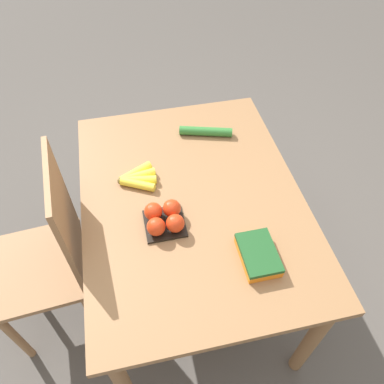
# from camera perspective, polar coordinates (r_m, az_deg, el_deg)

# --- Properties ---
(ground_plane) EXTENTS (12.00, 12.00, 0.00)m
(ground_plane) POSITION_cam_1_polar(r_m,az_deg,el_deg) (2.15, 0.00, -13.18)
(ground_plane) COLOR #4C4742
(dining_table) EXTENTS (1.20, 0.90, 0.73)m
(dining_table) POSITION_cam_1_polar(r_m,az_deg,el_deg) (1.62, 0.00, -3.00)
(dining_table) COLOR olive
(dining_table) RESTS_ON ground_plane
(chair) EXTENTS (0.45, 0.43, 1.00)m
(chair) POSITION_cam_1_polar(r_m,az_deg,el_deg) (1.73, -20.62, -9.17)
(chair) COLOR #8E6642
(chair) RESTS_ON ground_plane
(banana_bunch) EXTENTS (0.17, 0.16, 0.04)m
(banana_bunch) POSITION_cam_1_polar(r_m,az_deg,el_deg) (1.60, -8.39, 2.07)
(banana_bunch) COLOR brown
(banana_bunch) RESTS_ON dining_table
(tomato_pack) EXTENTS (0.15, 0.15, 0.08)m
(tomato_pack) POSITION_cam_1_polar(r_m,az_deg,el_deg) (1.42, -4.26, -4.00)
(tomato_pack) COLOR black
(tomato_pack) RESTS_ON dining_table
(carrot_bag) EXTENTS (0.18, 0.12, 0.05)m
(carrot_bag) POSITION_cam_1_polar(r_m,az_deg,el_deg) (1.37, 10.08, -9.32)
(carrot_bag) COLOR orange
(carrot_bag) RESTS_ON dining_table
(cucumber_near) EXTENTS (0.11, 0.25, 0.04)m
(cucumber_near) POSITION_cam_1_polar(r_m,az_deg,el_deg) (1.79, 2.11, 9.21)
(cucumber_near) COLOR #2D702D
(cucumber_near) RESTS_ON dining_table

